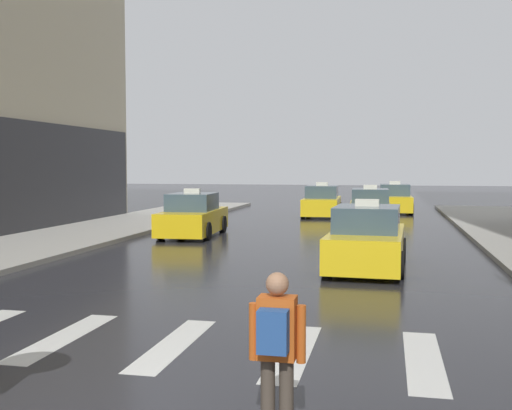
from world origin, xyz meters
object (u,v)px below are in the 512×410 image
object	(u,v)px
taxi_fifth	(394,200)
pedestrian_with_backpack	(277,344)
taxi_second	(193,217)
taxi_third	(370,209)
taxi_fourth	(322,203)
taxi_lead	(367,241)

from	to	relation	value
taxi_fifth	pedestrian_with_backpack	world-z (taller)	taxi_fifth
taxi_second	pedestrian_with_backpack	size ratio (longest dim) A/B	2.81
taxi_third	pedestrian_with_backpack	size ratio (longest dim) A/B	2.79
taxi_second	taxi_third	world-z (taller)	same
taxi_fourth	taxi_third	bearing A→B (deg)	-57.15
pedestrian_with_backpack	taxi_second	bearing A→B (deg)	110.54
taxi_second	taxi_fourth	bearing A→B (deg)	69.13
taxi_lead	taxi_fourth	size ratio (longest dim) A/B	1.00
taxi_lead	taxi_second	xyz separation A→B (m)	(-6.71, 6.14, 0.00)
taxi_lead	taxi_fifth	bearing A→B (deg)	87.44
taxi_lead	taxi_fifth	xyz separation A→B (m)	(0.88, 19.59, 0.00)
taxi_lead	taxi_third	bearing A→B (deg)	91.29
taxi_third	taxi_fifth	xyz separation A→B (m)	(1.15, 7.42, 0.00)
taxi_second	taxi_fifth	world-z (taller)	same
taxi_lead	taxi_fourth	world-z (taller)	same
taxi_third	pedestrian_with_backpack	world-z (taller)	taxi_third
taxi_third	taxi_fifth	world-z (taller)	same
taxi_fourth	pedestrian_with_backpack	bearing A→B (deg)	-84.89
taxi_fifth	taxi_third	bearing A→B (deg)	-98.82
taxi_second	pedestrian_with_backpack	distance (m)	17.71
taxi_fourth	taxi_fifth	distance (m)	5.05
taxi_lead	taxi_fourth	bearing A→B (deg)	100.07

